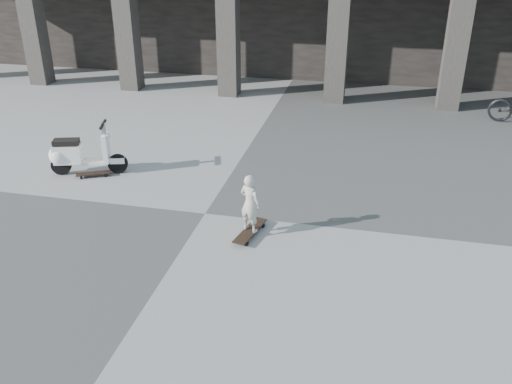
% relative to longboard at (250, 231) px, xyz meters
% --- Properties ---
extents(ground, '(90.00, 90.00, 0.00)m').
position_rel_longboard_xyz_m(ground, '(-1.07, 0.62, -0.08)').
color(ground, '#454543').
rests_on(ground, ground).
extents(longboard, '(0.45, 1.06, 0.10)m').
position_rel_longboard_xyz_m(longboard, '(0.00, 0.00, 0.00)').
color(longboard, black).
rests_on(longboard, ground).
extents(skateboard_spare, '(0.78, 0.50, 0.09)m').
position_rel_longboard_xyz_m(skateboard_spare, '(-4.11, 1.79, -0.01)').
color(skateboard_spare, black).
rests_on(skateboard_spare, ground).
extents(child, '(0.48, 0.40, 1.11)m').
position_rel_longboard_xyz_m(child, '(0.00, -0.00, 0.58)').
color(child, '#B9B6A7').
rests_on(child, longboard).
extents(scooter, '(1.70, 0.82, 1.22)m').
position_rel_longboard_xyz_m(scooter, '(-4.56, 1.86, 0.40)').
color(scooter, black).
rests_on(scooter, ground).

